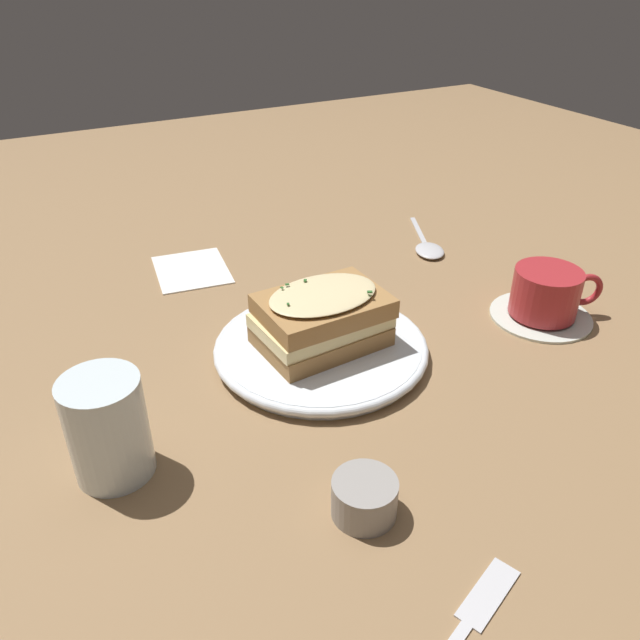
{
  "coord_description": "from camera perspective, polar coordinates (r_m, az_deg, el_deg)",
  "views": [
    {
      "loc": [
        0.54,
        -0.32,
        0.43
      ],
      "look_at": [
        -0.0,
        -0.03,
        0.05
      ],
      "focal_mm": 35.0,
      "sensor_mm": 36.0,
      "label": 1
    }
  ],
  "objects": [
    {
      "name": "dinner_plate",
      "position": [
        0.74,
        0.0,
        -2.48
      ],
      "size": [
        0.25,
        0.25,
        0.02
      ],
      "color": "white",
      "rests_on": "ground_plane"
    },
    {
      "name": "ground_plane",
      "position": [
        0.76,
        1.9,
        -2.67
      ],
      "size": [
        2.4,
        2.4,
        0.0
      ],
      "primitive_type": "plane",
      "color": "olive"
    },
    {
      "name": "teacup_with_saucer",
      "position": [
        0.86,
        19.95,
        2.06
      ],
      "size": [
        0.13,
        0.14,
        0.07
      ],
      "rotation": [
        0.0,
        0.0,
        1.2
      ],
      "color": "silver",
      "rests_on": "ground_plane"
    },
    {
      "name": "condiment_pot",
      "position": [
        0.56,
        4.08,
        -15.89
      ],
      "size": [
        0.06,
        0.06,
        0.04
      ],
      "primitive_type": "cylinder",
      "color": "gray",
      "rests_on": "ground_plane"
    },
    {
      "name": "spoon",
      "position": [
        1.02,
        9.88,
        6.48
      ],
      "size": [
        0.17,
        0.1,
        0.01
      ],
      "rotation": [
        0.0,
        0.0,
        4.28
      ],
      "color": "silver",
      "rests_on": "ground_plane"
    },
    {
      "name": "water_glass",
      "position": [
        0.6,
        -18.85,
        -9.32
      ],
      "size": [
        0.07,
        0.07,
        0.1
      ],
      "primitive_type": "cylinder",
      "color": "silver",
      "rests_on": "ground_plane"
    },
    {
      "name": "sandwich",
      "position": [
        0.72,
        0.09,
        0.26
      ],
      "size": [
        0.11,
        0.15,
        0.07
      ],
      "rotation": [
        0.0,
        0.0,
        4.78
      ],
      "color": "#A37542",
      "rests_on": "dinner_plate"
    },
    {
      "name": "fork",
      "position": [
        0.51,
        13.33,
        -25.38
      ],
      "size": [
        0.08,
        0.17,
        0.0
      ],
      "rotation": [
        0.0,
        0.0,
        0.38
      ],
      "color": "silver",
      "rests_on": "ground_plane"
    },
    {
      "name": "napkin",
      "position": [
        0.96,
        -11.66,
        4.57
      ],
      "size": [
        0.14,
        0.12,
        0.0
      ],
      "primitive_type": "cube",
      "rotation": [
        0.0,
        0.0,
        -0.14
      ],
      "color": "white",
      "rests_on": "ground_plane"
    }
  ]
}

